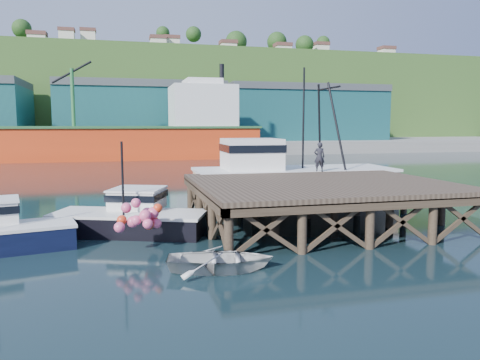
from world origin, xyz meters
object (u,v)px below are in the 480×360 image
object	(u,v)px
dockworker	(319,157)
dinghy	(221,260)
trawler	(290,175)
boat_black	(132,216)

from	to	relation	value
dockworker	dinghy	bearing A→B (deg)	68.19
trawler	dinghy	size ratio (longest dim) A/B	3.54
dinghy	dockworker	xyz separation A→B (m)	(8.12, 10.32, 2.62)
trawler	dockworker	size ratio (longest dim) A/B	7.31
trawler	dinghy	world-z (taller)	trawler
boat_black	dinghy	world-z (taller)	boat_black
dinghy	dockworker	distance (m)	13.40
dinghy	dockworker	size ratio (longest dim) A/B	2.07
boat_black	dinghy	size ratio (longest dim) A/B	2.01
trawler	dockworker	bearing A→B (deg)	-64.54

